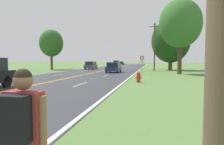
% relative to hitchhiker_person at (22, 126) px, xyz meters
% --- Properties ---
extents(hitchhiker_person, '(0.58, 0.42, 1.70)m').
position_rel_hitchhiker_person_xyz_m(hitchhiker_person, '(0.00, 0.00, 0.00)').
color(hitchhiker_person, '#475175').
rests_on(hitchhiker_person, ground).
extents(fire_hydrant, '(0.48, 0.32, 0.88)m').
position_rel_hitchhiker_person_xyz_m(fire_hydrant, '(0.46, 14.52, -0.60)').
color(fire_hydrant, red).
rests_on(fire_hydrant, ground).
extents(traffic_sign, '(0.60, 0.10, 2.48)m').
position_rel_hitchhiker_person_xyz_m(traffic_sign, '(0.27, 25.02, 0.82)').
color(traffic_sign, gray).
rests_on(traffic_sign, ground).
extents(utility_pole_midground, '(1.80, 0.24, 8.23)m').
position_rel_hitchhiker_person_xyz_m(utility_pole_midground, '(2.02, 33.13, 3.23)').
color(utility_pole_midground, brown).
rests_on(utility_pole_midground, ground).
extents(tree_left_verge, '(5.61, 5.61, 9.98)m').
position_rel_hitchhiker_person_xyz_m(tree_left_verge, '(5.24, 26.15, 5.69)').
color(tree_left_verge, '#473828').
rests_on(tree_left_verge, ground).
extents(tree_behind_sign, '(7.24, 7.24, 9.76)m').
position_rel_hitchhiker_person_xyz_m(tree_behind_sign, '(5.09, 37.67, 4.54)').
color(tree_behind_sign, brown).
rests_on(tree_behind_sign, ground).
extents(tree_mid_treeline, '(4.75, 4.75, 8.09)m').
position_rel_hitchhiker_person_xyz_m(tree_mid_treeline, '(-18.46, 35.61, 4.30)').
color(tree_mid_treeline, brown).
rests_on(tree_mid_treeline, ground).
extents(car_dark_blue_hatchback_mid_far, '(1.90, 3.89, 1.56)m').
position_rel_hitchhiker_person_xyz_m(car_dark_blue_hatchback_mid_far, '(-4.12, 27.93, -0.21)').
color(car_dark_blue_hatchback_mid_far, black).
rests_on(car_dark_blue_hatchback_mid_far, ground).
extents(car_dark_grey_van_receding, '(1.97, 4.44, 1.63)m').
position_rel_hitchhiker_person_xyz_m(car_dark_grey_van_receding, '(-11.14, 38.92, -0.17)').
color(car_dark_grey_van_receding, black).
rests_on(car_dark_grey_van_receding, ground).
extents(car_silver_van_distant, '(1.85, 4.34, 1.92)m').
position_rel_hitchhiker_person_xyz_m(car_silver_van_distant, '(-11.60, 73.42, -0.05)').
color(car_silver_van_distant, black).
rests_on(car_silver_van_distant, ground).
extents(car_dark_green_sedan_horizon, '(1.98, 4.10, 1.46)m').
position_rel_hitchhiker_person_xyz_m(car_dark_green_sedan_horizon, '(-11.13, 84.34, -0.28)').
color(car_dark_green_sedan_horizon, black).
rests_on(car_dark_green_sedan_horizon, ground).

